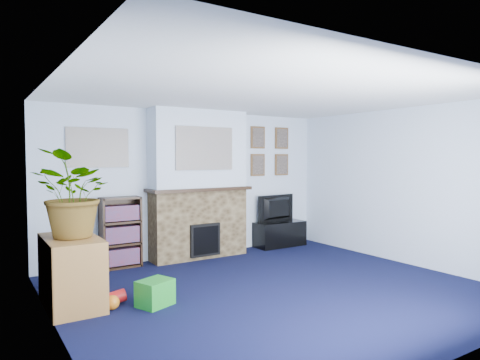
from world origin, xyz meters
TOP-DOWN VIEW (x-y plane):
  - floor at (0.00, 0.00)m, footprint 5.00×4.50m
  - ceiling at (0.00, 0.00)m, footprint 5.00×4.50m
  - wall_back at (0.00, 2.25)m, footprint 5.00×0.04m
  - wall_front at (0.00, -2.25)m, footprint 5.00×0.04m
  - wall_left at (-2.50, 0.00)m, footprint 0.04×4.50m
  - wall_right at (2.50, 0.00)m, footprint 0.04×4.50m
  - chimney_breast at (0.00, 2.05)m, footprint 1.72×0.50m
  - collage_main at (0.00, 1.84)m, footprint 1.00×0.03m
  - collage_left at (-1.55, 2.23)m, footprint 0.90×0.03m
  - portrait_tl at (1.30, 2.23)m, footprint 0.30×0.03m
  - portrait_tr at (1.85, 2.23)m, footprint 0.30×0.03m
  - portrait_bl at (1.30, 2.23)m, footprint 0.30×0.03m
  - portrait_br at (1.85, 2.23)m, footprint 0.30×0.03m
  - tv_stand at (1.66, 2.03)m, footprint 0.96×0.40m
  - television at (1.66, 2.05)m, footprint 0.86×0.20m
  - bookshelf at (-1.28, 2.11)m, footprint 0.58×0.28m
  - sideboard at (-2.24, 0.74)m, footprint 0.55×0.98m
  - potted_plant at (-2.19, 0.69)m, footprint 0.96×1.04m
  - mantel_clock at (-0.11, 2.00)m, footprint 0.09×0.06m
  - mantel_candle at (0.29, 2.00)m, footprint 0.05×0.05m
  - mantel_teddy at (-0.50, 2.00)m, footprint 0.13×0.13m
  - mantel_can at (0.68, 2.00)m, footprint 0.07×0.07m
  - green_crate at (-1.46, 0.25)m, footprint 0.44×0.40m
  - toy_ball at (-1.90, 0.38)m, footprint 0.16×0.16m
  - toy_block at (-2.30, 0.51)m, footprint 0.20×0.20m
  - toy_tube at (-1.87, 0.53)m, footprint 0.32×0.14m

SIDE VIEW (x-z plane):
  - floor at x=0.00m, z-range -0.01..0.01m
  - toy_tube at x=-1.87m, z-range -0.02..0.16m
  - toy_ball at x=-1.90m, z-range 0.01..0.17m
  - toy_block at x=-2.30m, z-range 0.01..0.21m
  - green_crate at x=-1.46m, z-range 0.00..0.28m
  - tv_stand at x=1.66m, z-range 0.00..0.45m
  - sideboard at x=-2.24m, z-range -0.03..0.73m
  - bookshelf at x=-1.28m, z-range -0.02..1.03m
  - television at x=1.66m, z-range 0.45..0.94m
  - chimney_breast at x=0.00m, z-range -0.02..2.38m
  - wall_back at x=0.00m, z-range 0.00..2.40m
  - wall_front at x=0.00m, z-range 0.00..2.40m
  - wall_left at x=-2.50m, z-range 0.00..2.40m
  - wall_right at x=2.50m, z-range 0.00..2.40m
  - mantel_can at x=0.68m, z-range 1.14..1.28m
  - mantel_teddy at x=-0.50m, z-range 1.15..1.28m
  - mantel_clock at x=-0.11m, z-range 1.15..1.29m
  - mantel_candle at x=0.29m, z-range 1.15..1.31m
  - potted_plant at x=-2.19m, z-range 0.76..1.73m
  - portrait_bl at x=1.30m, z-range 1.30..1.70m
  - portrait_br at x=1.85m, z-range 1.30..1.70m
  - collage_left at x=-1.55m, z-range 1.49..2.07m
  - collage_main at x=0.00m, z-range 1.44..2.12m
  - portrait_tl at x=1.30m, z-range 1.80..2.20m
  - portrait_tr at x=1.85m, z-range 1.80..2.20m
  - ceiling at x=0.00m, z-range 2.40..2.40m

